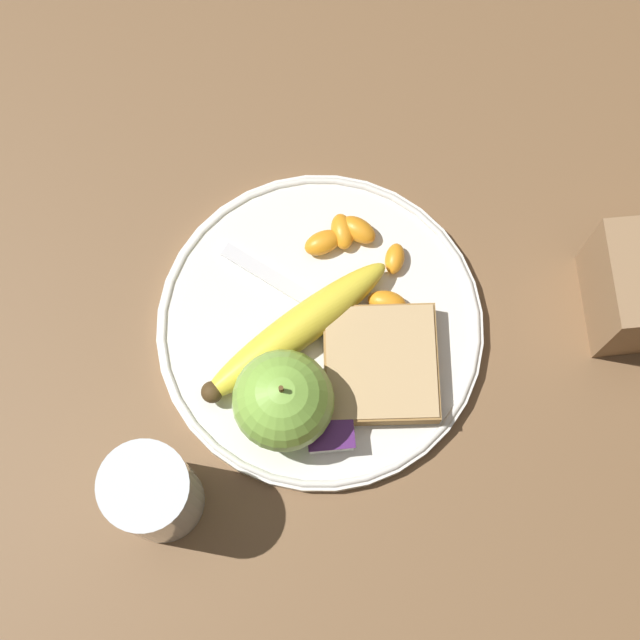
{
  "coord_description": "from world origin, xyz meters",
  "views": [
    {
      "loc": [
        -0.23,
        0.02,
        0.86
      ],
      "look_at": [
        0.0,
        0.0,
        0.03
      ],
      "focal_mm": 60.0,
      "sensor_mm": 36.0,
      "label": 1
    }
  ],
  "objects": [
    {
      "name": "ground_plane",
      "position": [
        0.0,
        0.0,
        0.0
      ],
      "size": [
        3.0,
        3.0,
        0.0
      ],
      "primitive_type": "plane",
      "color": "brown"
    },
    {
      "name": "plate",
      "position": [
        0.0,
        0.0,
        0.01
      ],
      "size": [
        0.27,
        0.27,
        0.01
      ],
      "color": "silver",
      "rests_on": "ground_plane"
    },
    {
      "name": "juice_glass",
      "position": [
        -0.13,
        0.14,
        0.05
      ],
      "size": [
        0.07,
        0.07,
        0.1
      ],
      "color": "silver",
      "rests_on": "ground_plane"
    },
    {
      "name": "apple",
      "position": [
        -0.07,
        0.03,
        0.05
      ],
      "size": [
        0.08,
        0.08,
        0.09
      ],
      "color": "#84BC47",
      "rests_on": "plate"
    },
    {
      "name": "banana",
      "position": [
        -0.01,
        0.02,
        0.03
      ],
      "size": [
        0.12,
        0.17,
        0.03
      ],
      "color": "yellow",
      "rests_on": "plate"
    },
    {
      "name": "bread_slice",
      "position": [
        -0.04,
        -0.05,
        0.02
      ],
      "size": [
        0.1,
        0.1,
        0.02
      ],
      "color": "olive",
      "rests_on": "plate"
    },
    {
      "name": "fork",
      "position": [
        0.01,
        -0.01,
        0.01
      ],
      "size": [
        0.12,
        0.15,
        0.0
      ],
      "rotation": [
        0.0,
        0.0,
        10.34
      ],
      "color": "silver",
      "rests_on": "plate"
    },
    {
      "name": "jam_packet",
      "position": [
        -0.08,
        -0.0,
        0.02
      ],
      "size": [
        0.05,
        0.04,
        0.02
      ],
      "color": "white",
      "rests_on": "plate"
    },
    {
      "name": "orange_segment_0",
      "position": [
        0.01,
        -0.06,
        0.02
      ],
      "size": [
        0.03,
        0.04,
        0.02
      ],
      "color": "orange",
      "rests_on": "plate"
    },
    {
      "name": "orange_segment_1",
      "position": [
        0.01,
        -0.01,
        0.02
      ],
      "size": [
        0.03,
        0.03,
        0.02
      ],
      "color": "orange",
      "rests_on": "plate"
    },
    {
      "name": "orange_segment_2",
      "position": [
        0.08,
        -0.03,
        0.02
      ],
      "size": [
        0.03,
        0.02,
        0.02
      ],
      "color": "orange",
      "rests_on": "plate"
    },
    {
      "name": "orange_segment_3",
      "position": [
        0.07,
        -0.01,
        0.02
      ],
      "size": [
        0.03,
        0.04,
        0.02
      ],
      "color": "orange",
      "rests_on": "plate"
    },
    {
      "name": "orange_segment_4",
      "position": [
        0.05,
        -0.07,
        0.02
      ],
      "size": [
        0.03,
        0.02,
        0.01
      ],
      "color": "orange",
      "rests_on": "plate"
    },
    {
      "name": "orange_segment_5",
      "position": [
        0.08,
        -0.04,
        0.02
      ],
      "size": [
        0.04,
        0.04,
        0.02
      ],
      "color": "orange",
      "rests_on": "plate"
    }
  ]
}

